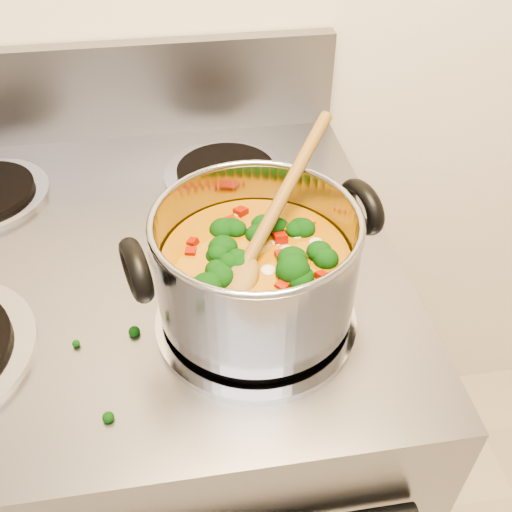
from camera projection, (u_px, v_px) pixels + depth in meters
The scene contains 4 objects.
electric_range at pixel (146, 431), 1.07m from camera, with size 0.78×0.71×1.08m.
stockpot at pixel (256, 266), 0.64m from camera, with size 0.29×0.23×0.14m.
wooden_spoon at pixel (262, 234), 0.63m from camera, with size 0.18×0.23×0.11m.
cooktop_crumbs at pixel (237, 281), 0.72m from camera, with size 0.27×0.37×0.01m.
Camera 1 is at (0.18, 0.55, 1.43)m, focal length 40.00 mm.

